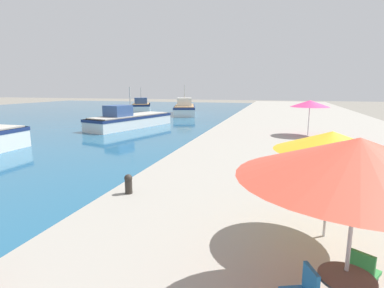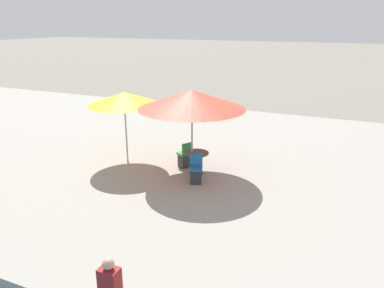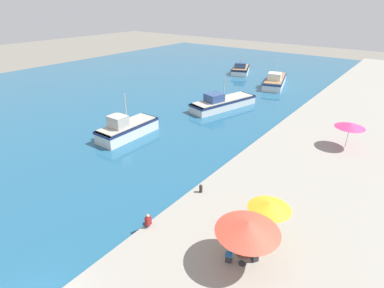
{
  "view_description": "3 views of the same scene",
  "coord_description": "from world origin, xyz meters",
  "px_view_note": "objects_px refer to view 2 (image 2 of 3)",
  "views": [
    {
      "loc": [
        5.36,
        4.33,
        4.07
      ],
      "look_at": [
        1.5,
        17.78,
        1.39
      ],
      "focal_mm": 28.0,
      "sensor_mm": 36.0,
      "label": 1
    },
    {
      "loc": [
        -4.13,
        4.27,
        5.44
      ],
      "look_at": [
        6.48,
        8.91,
        1.59
      ],
      "focal_mm": 35.0,
      "sensor_mm": 36.0,
      "label": 2
    },
    {
      "loc": [
        11.39,
        -2.33,
        13.6
      ],
      "look_at": [
        -4.0,
        18.0,
        1.19
      ],
      "focal_mm": 28.0,
      "sensor_mm": 36.0,
      "label": 3
    }
  ],
  "objects_px": {
    "cafe_umbrella_white": "(124,99)",
    "cafe_table": "(197,158)",
    "cafe_chair_right": "(196,173)",
    "cafe_chair_left": "(185,158)",
    "person_at_quay": "(109,286)",
    "cafe_umbrella_pink": "(192,99)"
  },
  "relations": [
    {
      "from": "cafe_chair_left",
      "to": "cafe_chair_right",
      "type": "bearing_deg",
      "value": -107.85
    },
    {
      "from": "cafe_umbrella_white",
      "to": "cafe_table",
      "type": "relative_size",
      "value": 3.17
    },
    {
      "from": "cafe_umbrella_pink",
      "to": "cafe_chair_right",
      "type": "xyz_separation_m",
      "value": [
        -0.7,
        -0.44,
        -2.16
      ]
    },
    {
      "from": "cafe_table",
      "to": "person_at_quay",
      "type": "relative_size",
      "value": 0.83
    },
    {
      "from": "cafe_umbrella_white",
      "to": "person_at_quay",
      "type": "distance_m",
      "value": 7.55
    },
    {
      "from": "cafe_umbrella_pink",
      "to": "cafe_table",
      "type": "bearing_deg",
      "value": -99.05
    },
    {
      "from": "cafe_umbrella_white",
      "to": "cafe_chair_right",
      "type": "distance_m",
      "value": 3.68
    },
    {
      "from": "cafe_chair_right",
      "to": "person_at_quay",
      "type": "distance_m",
      "value": 5.58
    },
    {
      "from": "cafe_umbrella_white",
      "to": "cafe_chair_left",
      "type": "distance_m",
      "value": 2.92
    },
    {
      "from": "cafe_umbrella_pink",
      "to": "cafe_chair_right",
      "type": "relative_size",
      "value": 3.76
    },
    {
      "from": "cafe_chair_left",
      "to": "person_at_quay",
      "type": "relative_size",
      "value": 0.94
    },
    {
      "from": "person_at_quay",
      "to": "cafe_chair_left",
      "type": "bearing_deg",
      "value": 13.38
    },
    {
      "from": "cafe_table",
      "to": "person_at_quay",
      "type": "distance_m",
      "value": 6.28
    },
    {
      "from": "person_at_quay",
      "to": "cafe_umbrella_pink",
      "type": "bearing_deg",
      "value": 10.31
    },
    {
      "from": "cafe_table",
      "to": "cafe_umbrella_white",
      "type": "bearing_deg",
      "value": 88.0
    },
    {
      "from": "person_at_quay",
      "to": "cafe_umbrella_white",
      "type": "bearing_deg",
      "value": 30.47
    },
    {
      "from": "cafe_umbrella_pink",
      "to": "cafe_umbrella_white",
      "type": "distance_m",
      "value": 2.58
    },
    {
      "from": "cafe_umbrella_pink",
      "to": "cafe_umbrella_white",
      "type": "relative_size",
      "value": 1.35
    },
    {
      "from": "cafe_umbrella_pink",
      "to": "cafe_chair_left",
      "type": "height_order",
      "value": "cafe_umbrella_pink"
    },
    {
      "from": "cafe_umbrella_pink",
      "to": "person_at_quay",
      "type": "xyz_separation_m",
      "value": [
        -6.24,
        -1.14,
        -2.06
      ]
    },
    {
      "from": "cafe_umbrella_pink",
      "to": "cafe_chair_left",
      "type": "distance_m",
      "value": 2.23
    },
    {
      "from": "cafe_table",
      "to": "cafe_chair_left",
      "type": "height_order",
      "value": "cafe_chair_left"
    }
  ]
}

